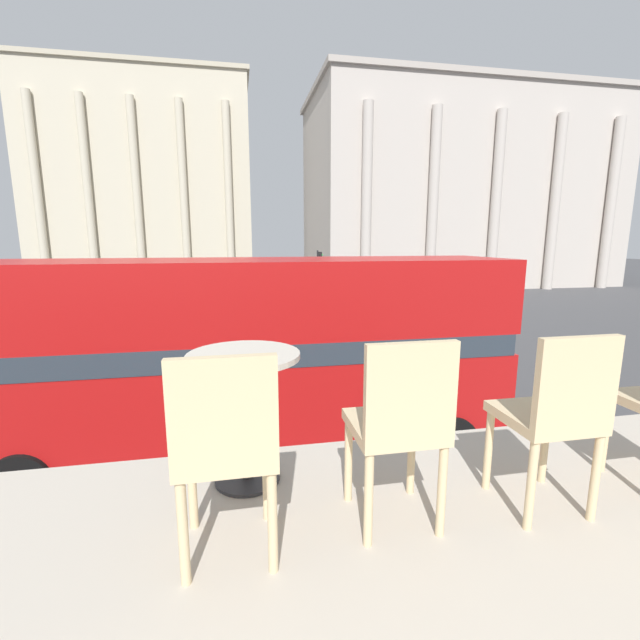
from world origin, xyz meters
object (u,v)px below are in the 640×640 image
at_px(double_decker_bus, 251,350).
at_px(traffic_light_mid, 199,292).
at_px(pedestrian_blue, 92,294).
at_px(plaza_building_left, 147,181).
at_px(pedestrian_white, 280,286).
at_px(cafe_chair_1, 400,422).
at_px(car_white, 325,297).
at_px(cafe_chair_2, 554,413).
at_px(car_black, 262,299).
at_px(plaza_building_right, 454,193).
at_px(cafe_dining_table, 245,388).
at_px(traffic_light_near, 53,318).
at_px(cafe_chair_0, 226,445).
at_px(pedestrian_red, 126,299).
at_px(pedestrian_black, 252,319).
at_px(traffic_light_far, 319,271).

height_order(double_decker_bus, traffic_light_mid, double_decker_bus).
bearing_deg(pedestrian_blue, plaza_building_left, -129.05).
distance_m(plaza_building_left, pedestrian_white, 30.84).
height_order(cafe_chair_1, car_white, cafe_chair_1).
relative_size(cafe_chair_2, car_black, 0.22).
relative_size(double_decker_bus, plaza_building_right, 0.35).
xyz_separation_m(double_decker_bus, cafe_dining_table, (-0.23, -6.77, 1.53)).
relative_size(cafe_dining_table, traffic_light_near, 0.20).
bearing_deg(car_black, double_decker_bus, 21.50).
height_order(double_decker_bus, cafe_chair_0, double_decker_bus).
bearing_deg(traffic_light_near, pedestrian_red, 95.81).
distance_m(cafe_chair_1, plaza_building_right, 49.01).
distance_m(plaza_building_right, pedestrian_red, 35.32).
xyz_separation_m(cafe_chair_2, pedestrian_black, (-0.83, 18.85, -2.94)).
distance_m(double_decker_bus, plaza_building_right, 43.23).
xyz_separation_m(cafe_chair_2, car_white, (4.72, 28.19, -3.23)).
height_order(plaza_building_left, pedestrian_blue, plaza_building_left).
height_order(cafe_dining_table, plaza_building_right, plaza_building_right).
bearing_deg(plaza_building_right, traffic_light_far, -138.67).
height_order(cafe_chair_2, plaza_building_right, plaza_building_right).
bearing_deg(car_white, pedestrian_blue, -98.91).
height_order(traffic_light_near, car_black, traffic_light_near).
distance_m(double_decker_bus, cafe_chair_2, 7.59).
bearing_deg(pedestrian_blue, traffic_light_far, 125.91).
xyz_separation_m(plaza_building_left, traffic_light_near, (5.23, -45.85, -9.83)).
xyz_separation_m(cafe_chair_2, pedestrian_blue, (-11.54, 30.75, -2.97)).
xyz_separation_m(car_white, pedestrian_black, (-5.55, -9.34, 0.29)).
bearing_deg(car_black, pedestrian_red, -65.94).
bearing_deg(cafe_chair_2, car_black, 96.12).
bearing_deg(double_decker_bus, plaza_building_right, 55.73).
bearing_deg(cafe_dining_table, pedestrian_black, 88.10).
bearing_deg(cafe_dining_table, pedestrian_blue, 108.51).
bearing_deg(cafe_chair_0, plaza_building_left, 101.29).
xyz_separation_m(plaza_building_left, plaza_building_right, (34.48, -15.58, -2.47)).
distance_m(traffic_light_far, pedestrian_blue, 16.09).
bearing_deg(double_decker_bus, pedestrian_black, 87.09).
xyz_separation_m(traffic_light_mid, pedestrian_red, (-5.49, 9.56, -1.45)).
bearing_deg(cafe_dining_table, cafe_chair_2, -21.50).
bearing_deg(pedestrian_blue, cafe_chair_0, 67.35).
height_order(plaza_building_right, pedestrian_white, plaza_building_right).
bearing_deg(pedestrian_black, cafe_chair_2, -31.14).
distance_m(car_black, pedestrian_white, 6.05).
bearing_deg(cafe_chair_1, cafe_chair_0, -168.38).
relative_size(double_decker_bus, car_black, 2.63).
xyz_separation_m(cafe_chair_2, plaza_building_left, (-12.33, 58.55, 8.27)).
xyz_separation_m(plaza_building_left, pedestrian_black, (11.50, -39.70, -11.21)).
bearing_deg(traffic_light_mid, cafe_dining_table, -84.45).
bearing_deg(traffic_light_mid, pedestrian_blue, 124.41).
relative_size(traffic_light_far, pedestrian_black, 2.34).
bearing_deg(cafe_dining_table, double_decker_bus, 88.05).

